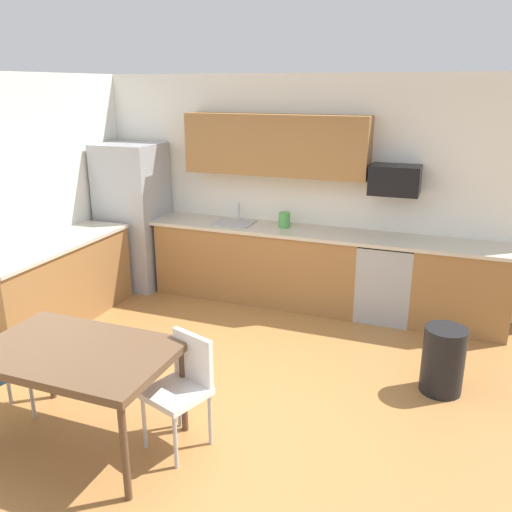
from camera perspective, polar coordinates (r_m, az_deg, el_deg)
The scene contains 17 objects.
ground_plane at distance 4.72m, azimuth -4.48°, elevation -15.23°, with size 12.00×12.00×0.00m, color #9E6B38.
wall_back at distance 6.55m, azimuth 5.17°, elevation 7.08°, with size 5.80×0.10×2.70m, color white.
cabinet_run_back at distance 6.61m, azimuth 0.14°, elevation -0.84°, with size 2.55×0.60×0.90m, color olive.
cabinet_run_back_right at distance 6.23m, azimuth 21.07°, elevation -3.29°, with size 1.00×0.60×0.90m, color olive.
cabinet_run_left at distance 6.30m, azimuth -20.67°, elevation -3.00°, with size 0.60×2.00×0.90m, color olive.
countertop_back at distance 6.32m, azimuth 4.20°, elevation 2.70°, with size 4.80×0.64×0.04m, color beige.
countertop_left at distance 6.16m, azimuth -21.14°, elevation 1.10°, with size 0.64×2.00×0.04m, color beige.
upper_cabinets_back at distance 6.35m, azimuth 2.10°, elevation 11.81°, with size 2.20×0.34×0.70m, color olive.
refrigerator at distance 7.16m, azimuth -12.98°, elevation 4.21°, with size 0.76×0.70×1.87m, color #9EA0A5.
oven_range at distance 6.26m, azimuth 13.75°, elevation -2.42°, with size 0.60×0.60×0.91m.
microwave at distance 6.07m, azimuth 14.66°, elevation 7.89°, with size 0.54×0.36×0.32m, color black.
sink_basin at distance 6.59m, azimuth -2.43°, elevation 3.01°, with size 0.48×0.40×0.14m, color #A5A8AD.
sink_faucet at distance 6.72m, azimuth -1.85°, elevation 4.70°, with size 0.02×0.02×0.24m, color #B2B5BA.
dining_table at distance 4.09m, azimuth -18.69°, elevation -10.21°, with size 1.40×0.90×0.78m.
chair_near_table at distance 4.02m, azimuth -7.85°, elevation -13.25°, with size 0.51×0.51×0.85m.
trash_bin at distance 4.96m, azimuth 19.40°, elevation -10.47°, with size 0.36×0.36×0.60m, color black.
kettle at distance 6.39m, azimuth 3.06°, elevation 3.80°, with size 0.14×0.14×0.20m, color #4CA54C.
Camera 1 is at (1.73, -3.55, 2.57)m, focal length 37.34 mm.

